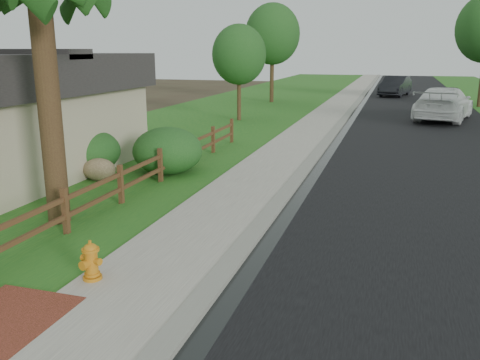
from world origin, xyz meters
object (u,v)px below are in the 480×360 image
(ranch_fence, at_px, (142,173))
(white_suv, at_px, (444,104))
(fire_hydrant, at_px, (91,261))
(dark_car_mid, at_px, (451,95))

(ranch_fence, distance_m, white_suv, 21.50)
(fire_hydrant, bearing_deg, ranch_fence, 108.86)
(white_suv, bearing_deg, dark_car_mid, -83.95)
(ranch_fence, bearing_deg, fire_hydrant, -71.14)
(fire_hydrant, xyz_separation_m, white_suv, (7.62, 24.83, 0.54))
(fire_hydrant, relative_size, white_suv, 0.11)
(fire_hydrant, relative_size, dark_car_mid, 0.18)
(white_suv, relative_size, dark_car_mid, 1.65)
(dark_car_mid, bearing_deg, fire_hydrant, 80.84)
(ranch_fence, relative_size, dark_car_mid, 4.26)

